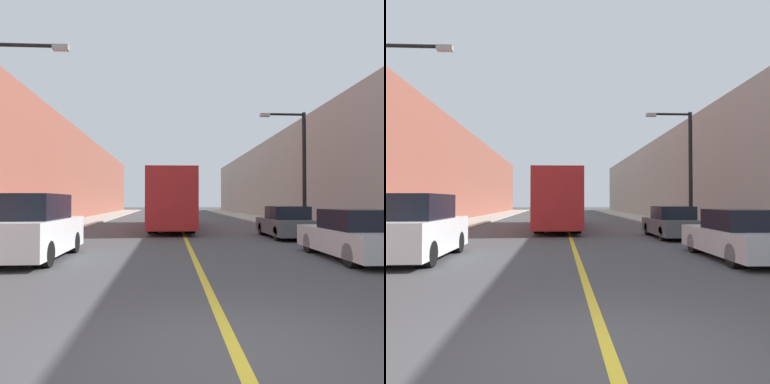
% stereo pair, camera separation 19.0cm
% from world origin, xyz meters
% --- Properties ---
extents(ground_plane, '(200.00, 200.00, 0.00)m').
position_xyz_m(ground_plane, '(0.00, 0.00, 0.00)').
color(ground_plane, '#474749').
extents(sidewalk_left, '(3.13, 72.00, 0.11)m').
position_xyz_m(sidewalk_left, '(-7.50, 30.00, 0.05)').
color(sidewalk_left, '#B2AA9E').
rests_on(sidewalk_left, ground).
extents(sidewalk_right, '(3.13, 72.00, 0.11)m').
position_xyz_m(sidewalk_right, '(7.50, 30.00, 0.05)').
color(sidewalk_right, '#B2AA9E').
rests_on(sidewalk_right, ground).
extents(building_row_left, '(4.00, 72.00, 8.36)m').
position_xyz_m(building_row_left, '(-11.06, 30.00, 4.18)').
color(building_row_left, brown).
rests_on(building_row_left, ground).
extents(building_row_right, '(4.00, 72.00, 7.86)m').
position_xyz_m(building_row_right, '(11.06, 30.00, 3.93)').
color(building_row_right, gray).
rests_on(building_row_right, ground).
extents(road_center_line, '(0.16, 72.00, 0.01)m').
position_xyz_m(road_center_line, '(0.00, 30.00, 0.00)').
color(road_center_line, gold).
rests_on(road_center_line, ground).
extents(bus, '(2.49, 12.95, 3.35)m').
position_xyz_m(bus, '(-0.61, 19.74, 1.79)').
color(bus, '#AD1E1E').
rests_on(bus, ground).
extents(parked_suv_left, '(1.86, 4.42, 1.89)m').
position_xyz_m(parked_suv_left, '(-4.66, 7.02, 0.87)').
color(parked_suv_left, silver).
rests_on(parked_suv_left, ground).
extents(car_right_near, '(1.89, 4.54, 1.45)m').
position_xyz_m(car_right_near, '(4.70, 6.58, 0.66)').
color(car_right_near, silver).
rests_on(car_right_near, ground).
extents(car_right_mid, '(1.78, 4.35, 1.45)m').
position_xyz_m(car_right_mid, '(4.65, 12.97, 0.66)').
color(car_right_mid, '#51565B').
rests_on(car_right_mid, ground).
extents(street_lamp_left, '(2.40, 0.24, 6.61)m').
position_xyz_m(street_lamp_left, '(-6.02, 7.97, 3.91)').
color(street_lamp_left, black).
rests_on(street_lamp_left, sidewalk_left).
extents(street_lamp_right, '(2.40, 0.24, 6.17)m').
position_xyz_m(street_lamp_right, '(6.00, 14.86, 3.68)').
color(street_lamp_right, black).
rests_on(street_lamp_right, sidewalk_right).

